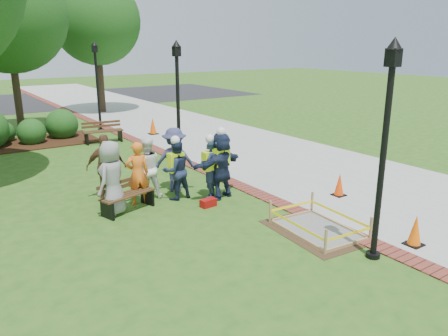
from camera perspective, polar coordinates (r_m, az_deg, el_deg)
ground at (r=10.56m, az=1.46°, el=-7.13°), size 100.00×100.00×0.00m
sidewalk at (r=21.23m, az=-3.44°, el=4.71°), size 6.00×60.00×0.02m
brick_edging at (r=19.79m, az=-11.54°, el=3.60°), size 0.50×60.00×0.03m
mulch_bed at (r=20.46m, az=-26.12°, el=2.69°), size 7.00×3.00×0.05m
parking_lot at (r=35.56m, az=-25.22°, el=7.78°), size 36.00×12.00×0.01m
wet_concrete_pad at (r=10.24m, az=12.17°, el=-6.86°), size 1.87×2.42×0.55m
bench_near at (r=11.43m, az=-12.45°, el=-4.32°), size 1.54×0.87×0.79m
bench_far at (r=19.62m, az=-15.47°, el=4.04°), size 1.71×0.73×0.90m
cone_front at (r=10.12m, az=23.70°, el=-7.55°), size 0.35×0.35×0.70m
cone_back at (r=12.64m, az=14.83°, el=-2.18°), size 0.34×0.34×0.67m
cone_far at (r=20.88m, az=-9.27°, el=5.40°), size 0.41×0.41×0.81m
toolbox at (r=11.52m, az=-2.08°, el=-4.57°), size 0.44×0.27×0.21m
lamp_near at (r=8.65m, az=20.30°, el=3.90°), size 0.28×0.28×4.26m
lamp_mid at (r=14.72m, az=-6.06°, el=9.39°), size 0.28×0.28×4.26m
lamp_far at (r=22.05m, az=-16.26°, el=11.02°), size 0.28×0.28×4.26m
tree_back at (r=22.87m, az=-26.49°, el=17.51°), size 5.23×5.23×8.02m
tree_right at (r=28.42m, az=-16.33°, el=17.96°), size 5.21×5.21×8.05m
shrub_c at (r=20.45m, az=-23.68°, el=2.92°), size 1.18×1.18×1.18m
shrub_d at (r=21.25m, az=-20.26°, el=3.73°), size 1.43×1.43×1.43m
shrub_e at (r=21.33m, az=-26.73°, el=3.04°), size 0.98×0.98×0.98m
casual_person_a at (r=11.11m, az=-14.43°, el=-1.30°), size 0.71×0.68×1.88m
casual_person_b at (r=11.68m, az=-11.22°, el=-0.74°), size 0.59×0.43×1.70m
casual_person_c at (r=12.13m, az=-10.06°, el=-0.02°), size 0.62×0.47×1.71m
casual_person_d at (r=12.29m, az=-15.12°, el=0.11°), size 0.68×0.57×1.80m
casual_person_e at (r=12.61m, az=-6.46°, el=1.08°), size 0.70×0.62×1.85m
hivis_worker_a at (r=11.93m, az=-0.38°, el=0.60°), size 0.66×0.50×1.99m
hivis_worker_b at (r=11.97m, az=-1.81°, el=0.21°), size 0.61×0.61×1.79m
hivis_worker_c at (r=11.93m, az=-6.28°, el=0.03°), size 0.53×0.34×1.78m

